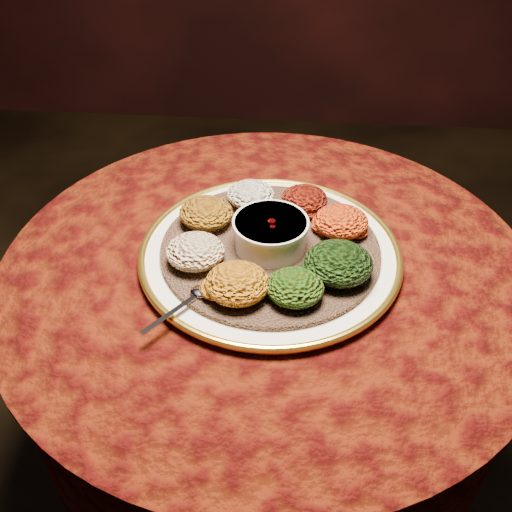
{
  "coord_description": "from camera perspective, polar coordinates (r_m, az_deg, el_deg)",
  "views": [
    {
      "loc": [
        0.04,
        -0.78,
        1.4
      ],
      "look_at": [
        -0.02,
        -0.02,
        0.76
      ],
      "focal_mm": 40.0,
      "sensor_mm": 36.0,
      "label": 1
    }
  ],
  "objects": [
    {
      "name": "table",
      "position": [
        1.15,
        1.05,
        -7.24
      ],
      "size": [
        0.96,
        0.96,
        0.73
      ],
      "color": "black",
      "rests_on": "ground"
    },
    {
      "name": "platter",
      "position": [
        1.02,
        1.42,
        0.3
      ],
      "size": [
        0.57,
        0.57,
        0.02
      ],
      "rotation": [
        0.0,
        0.0,
        0.32
      ],
      "color": "white",
      "rests_on": "table"
    },
    {
      "name": "injera",
      "position": [
        1.01,
        1.43,
        0.77
      ],
      "size": [
        0.52,
        0.52,
        0.01
      ],
      "primitive_type": "cylinder",
      "rotation": [
        0.0,
        0.0,
        0.44
      ],
      "color": "brown",
      "rests_on": "platter"
    },
    {
      "name": "stew_bowl",
      "position": [
        0.99,
        1.46,
        2.42
      ],
      "size": [
        0.13,
        0.13,
        0.06
      ],
      "color": "silver",
      "rests_on": "injera"
    },
    {
      "name": "spoon",
      "position": [
        0.92,
        -5.91,
        -3.89
      ],
      "size": [
        0.1,
        0.11,
        0.01
      ],
      "rotation": [
        0.0,
        0.0,
        -2.23
      ],
      "color": "silver",
      "rests_on": "injera"
    },
    {
      "name": "portion_ayib",
      "position": [
        1.1,
        -0.54,
        6.16
      ],
      "size": [
        0.09,
        0.09,
        0.04
      ],
      "primitive_type": "ellipsoid",
      "color": "silver",
      "rests_on": "injera"
    },
    {
      "name": "portion_kitfo",
      "position": [
        1.1,
        4.87,
        5.72
      ],
      "size": [
        0.09,
        0.08,
        0.04
      ],
      "primitive_type": "ellipsoid",
      "color": "black",
      "rests_on": "injera"
    },
    {
      "name": "portion_tikil",
      "position": [
        1.04,
        8.5,
        3.44
      ],
      "size": [
        0.1,
        0.09,
        0.05
      ],
      "primitive_type": "ellipsoid",
      "color": "#B1790E",
      "rests_on": "injera"
    },
    {
      "name": "portion_gomen",
      "position": [
        0.94,
        8.27,
        -0.71
      ],
      "size": [
        0.11,
        0.11,
        0.05
      ],
      "primitive_type": "ellipsoid",
      "color": "black",
      "rests_on": "injera"
    },
    {
      "name": "portion_mixveg",
      "position": [
        0.9,
        3.92,
        -3.15
      ],
      "size": [
        0.09,
        0.09,
        0.04
      ],
      "primitive_type": "ellipsoid",
      "color": "#972609",
      "rests_on": "injera"
    },
    {
      "name": "portion_kik",
      "position": [
        0.9,
        -1.88,
        -2.74
      ],
      "size": [
        0.1,
        0.1,
        0.05
      ],
      "primitive_type": "ellipsoid",
      "color": "#BC6C10",
      "rests_on": "injera"
    },
    {
      "name": "portion_timatim",
      "position": [
        0.97,
        -6.08,
        0.46
      ],
      "size": [
        0.1,
        0.1,
        0.05
      ],
      "primitive_type": "ellipsoid",
      "color": "#780707",
      "rests_on": "injera"
    },
    {
      "name": "portion_shiro",
      "position": [
        1.05,
        -5.01,
        4.31
      ],
      "size": [
        0.1,
        0.09,
        0.05
      ],
      "primitive_type": "ellipsoid",
      "color": "#8E6011",
      "rests_on": "injera"
    }
  ]
}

